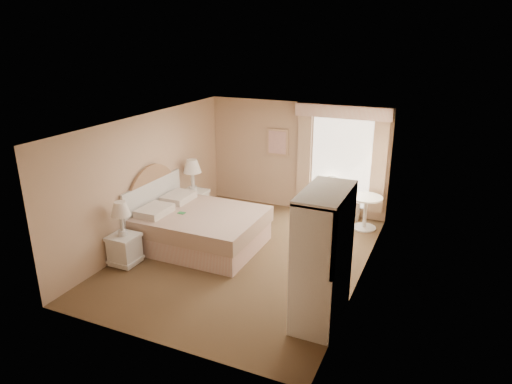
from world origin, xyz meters
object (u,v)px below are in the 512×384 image
at_px(armoire, 323,268).
at_px(cafe_chair, 329,194).
at_px(bed, 195,226).
at_px(nightstand_near, 124,242).
at_px(round_table, 366,207).
at_px(nightstand_far, 194,197).

bearing_deg(armoire, cafe_chair, 103.69).
height_order(bed, armoire, armoire).
relative_size(nightstand_near, cafe_chair, 1.20).
relative_size(bed, round_table, 3.28).
distance_m(bed, armoire, 3.25).
bearing_deg(cafe_chair, nightstand_near, -115.52).
bearing_deg(armoire, bed, 155.06).
relative_size(round_table, cafe_chair, 0.73).
xyz_separation_m(cafe_chair, armoire, (0.91, -3.72, 0.25)).
bearing_deg(nightstand_far, nightstand_near, -90.00).
relative_size(round_table, armoire, 0.36).
relative_size(bed, nightstand_far, 1.75).
distance_m(nightstand_far, armoire, 4.45).
height_order(nightstand_near, cafe_chair, nightstand_near).
bearing_deg(cafe_chair, armoire, -64.19).
height_order(round_table, cafe_chair, cafe_chair).
distance_m(bed, round_table, 3.57).
relative_size(bed, cafe_chair, 2.38).
distance_m(round_table, armoire, 3.51).
bearing_deg(nightstand_near, armoire, -2.49).
bearing_deg(nightstand_far, round_table, 15.28).
relative_size(nightstand_far, cafe_chair, 1.37).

